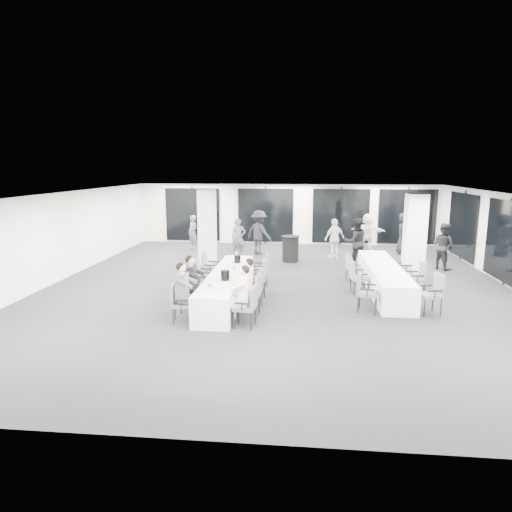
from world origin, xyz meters
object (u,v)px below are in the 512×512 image
Objects in this scene: cocktail_table at (290,249)px; standing_guest_d at (335,236)px; standing_guest_f at (367,230)px; standing_guest_g at (193,230)px; chair_main_right_fourth at (259,275)px; banquet_table_main at (227,286)px; chair_main_left_mid at (194,282)px; chair_side_left_mid at (357,275)px; standing_guest_a at (238,236)px; ice_bucket_near at (225,275)px; chair_side_right_near at (433,291)px; chair_side_right_mid at (417,276)px; chair_side_left_far at (352,266)px; banquet_table_side at (384,278)px; standing_guest_b at (356,239)px; chair_main_left_second at (187,290)px; standing_guest_e at (404,231)px; chair_side_right_far at (406,266)px; standing_guest_c at (259,230)px; chair_main_right_second at (252,292)px; chair_main_left_fourth at (202,273)px; chair_main_right_mid at (256,284)px; chair_main_left_far at (209,266)px; chair_main_left_near at (179,301)px; chair_main_right_near at (248,304)px; chair_side_left_near at (364,290)px; chair_main_right_far at (263,267)px; standing_guest_h at (443,243)px; ice_bucket_far at (237,259)px.

cocktail_table is 1.99m from standing_guest_d.
standing_guest_g is (-7.61, -0.63, -0.05)m from standing_guest_f.
standing_guest_g reaches higher than chair_main_right_fourth.
banquet_table_main is 0.93m from chair_main_left_mid.
chair_main_right_fourth is at bearing -87.79° from chair_side_left_mid.
standing_guest_a is 6.57m from ice_bucket_near.
standing_guest_a is (-5.76, 6.45, 0.33)m from chair_side_right_near.
cocktail_table and chair_side_right_mid have the same top height.
banquet_table_side is at bearing 23.49° from chair_side_left_far.
standing_guest_b reaches higher than chair_side_left_far.
chair_main_left_second is 0.49× the size of standing_guest_e.
chair_side_right_far is 6.08m from ice_bucket_near.
standing_guest_c reaches higher than standing_guest_d.
chair_main_right_second reaches higher than chair_side_right_near.
chair_main_left_fourth is at bearing 27.72° from standing_guest_b.
chair_side_left_mid is 6.88m from standing_guest_e.
standing_guest_d is 0.99× the size of standing_guest_f.
chair_main_right_mid is 0.52× the size of standing_guest_a.
standing_guest_g is 8.74m from ice_bucket_near.
standing_guest_b reaches higher than chair_main_left_far.
chair_main_right_fourth is 0.52× the size of standing_guest_b.
ice_bucket_near is (0.92, 1.16, 0.36)m from chair_main_left_near.
chair_main_right_near is 4.67m from chair_side_right_near.
chair_main_right_second reaches higher than chair_side_right_mid.
chair_side_right_near is at bearing 1.67° from standing_guest_g.
standing_guest_a is (-2.08, 0.48, 0.40)m from cocktail_table.
chair_side_left_far is at bearing 42.74° from ice_bucket_near.
cocktail_table reaches higher than banquet_table_side.
chair_side_right_mid is (1.67, -0.12, 0.02)m from chair_side_left_mid.
chair_side_left_near is 0.50× the size of standing_guest_e.
chair_side_left_far is at bearing -77.53° from chair_main_right_far.
standing_guest_d reaches higher than banquet_table_main.
chair_side_left_mid is at bearing 83.82° from chair_main_left_far.
chair_main_right_mid is 6.08m from standing_guest_b.
chair_main_left_second is (-2.43, -6.37, 0.05)m from cocktail_table.
chair_main_left_fourth is 1.00× the size of chair_main_right_far.
chair_main_right_fourth is (-3.61, -0.86, 0.22)m from banquet_table_side.
standing_guest_h reaches higher than standing_guest_d.
standing_guest_a is at bearing 44.80° from chair_side_right_mid.
chair_main_right_second is 1.04× the size of chair_side_right_mid.
banquet_table_main is 1.86m from chair_main_right_far.
chair_side_left_near is 0.48× the size of standing_guest_c.
standing_guest_h is at bearing 24.36° from ice_bucket_far.
standing_guest_a is 7.09× the size of ice_bucket_near.
chair_main_right_far reaches higher than chair_side_right_far.
standing_guest_b is 7.81× the size of ice_bucket_near.
banquet_table_main is 4.97× the size of chair_main_left_far.
banquet_table_main is 4.38m from chair_side_left_far.
standing_guest_e reaches higher than chair_main_right_second.
chair_side_left_mid is at bearing 171.64° from standing_guest_e.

